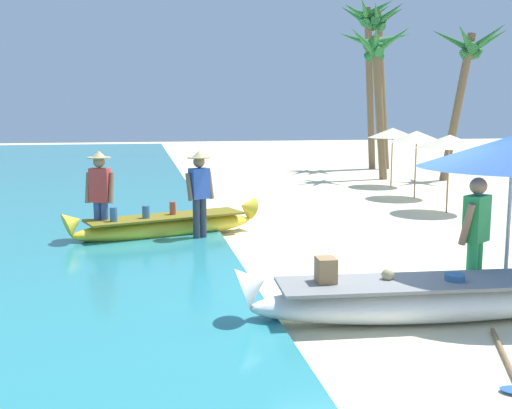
% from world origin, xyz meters
% --- Properties ---
extents(ground_plane, '(80.00, 80.00, 0.00)m').
position_xyz_m(ground_plane, '(0.00, 0.00, 0.00)').
color(ground_plane, beige).
extents(boat_white_foreground, '(4.82, 1.07, 0.81)m').
position_xyz_m(boat_white_foreground, '(0.20, -1.37, 0.28)').
color(boat_white_foreground, white).
rests_on(boat_white_foreground, ground).
extents(boat_yellow_midground, '(3.96, 1.91, 0.75)m').
position_xyz_m(boat_yellow_midground, '(-2.74, 4.11, 0.26)').
color(boat_yellow_midground, yellow).
rests_on(boat_yellow_midground, ground).
extents(person_vendor_hatted, '(0.58, 0.44, 1.76)m').
position_xyz_m(person_vendor_hatted, '(-2.12, 3.59, 1.02)').
color(person_vendor_hatted, '#333842').
rests_on(person_vendor_hatted, ground).
extents(person_tourist_customer, '(0.57, 0.48, 1.68)m').
position_xyz_m(person_tourist_customer, '(1.02, -0.88, 0.95)').
color(person_tourist_customer, green).
rests_on(person_tourist_customer, ground).
extents(person_vendor_assistant, '(0.59, 0.44, 1.76)m').
position_xyz_m(person_vendor_assistant, '(-3.97, 3.91, 1.01)').
color(person_vendor_assistant, '#3D5BA8').
rests_on(person_vendor_assistant, ground).
extents(parasol_row_0, '(1.60, 1.60, 1.91)m').
position_xyz_m(parasol_row_0, '(4.18, 5.97, 1.75)').
color(parasol_row_0, '#8E6B47').
rests_on(parasol_row_0, ground).
extents(parasol_row_1, '(1.60, 1.60, 1.91)m').
position_xyz_m(parasol_row_1, '(4.50, 8.51, 1.75)').
color(parasol_row_1, '#8E6B47').
rests_on(parasol_row_1, ground).
extents(parasol_row_2, '(1.60, 1.60, 1.91)m').
position_xyz_m(parasol_row_2, '(4.89, 11.17, 1.75)').
color(parasol_row_2, '#8E6B47').
rests_on(parasol_row_2, ground).
extents(palm_tree_tall_inland, '(2.77, 2.78, 5.45)m').
position_xyz_m(palm_tree_tall_inland, '(8.14, 12.45, 4.26)').
color(palm_tree_tall_inland, brown).
rests_on(palm_tree_tall_inland, ground).
extents(palm_tree_leaning_seaward, '(2.23, 2.60, 6.91)m').
position_xyz_m(palm_tree_leaning_seaward, '(6.11, 16.98, 5.48)').
color(palm_tree_leaning_seaward, brown).
rests_on(palm_tree_leaning_seaward, ground).
extents(palm_tree_mid_cluster, '(2.70, 2.48, 5.38)m').
position_xyz_m(palm_tree_mid_cluster, '(5.01, 13.16, 4.36)').
color(palm_tree_mid_cluster, brown).
rests_on(palm_tree_mid_cluster, ground).
extents(palm_tree_far_behind, '(2.41, 2.59, 6.75)m').
position_xyz_m(palm_tree_far_behind, '(6.54, 16.80, 5.39)').
color(palm_tree_far_behind, brown).
rests_on(palm_tree_far_behind, ground).
extents(paddle, '(0.84, 1.65, 0.05)m').
position_xyz_m(paddle, '(0.30, -2.89, 0.03)').
color(paddle, '#8E6B47').
rests_on(paddle, ground).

